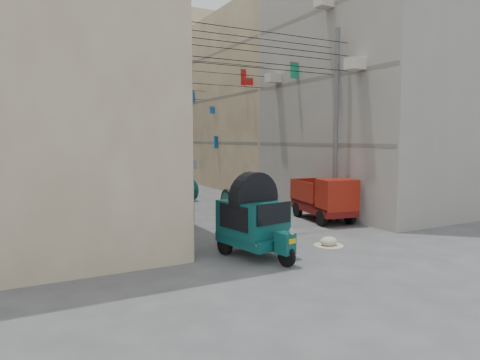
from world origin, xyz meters
TOP-DOWN VIEW (x-y plane):
  - ground at (0.00, 0.00)m, footprint 140.00×140.00m
  - building_row_left at (-8.00, 34.13)m, footprint 8.00×62.00m
  - building_row_right at (8.00, 34.13)m, footprint 8.00×62.00m
  - end_cap_building at (0.00, 66.00)m, footprint 22.00×10.00m
  - shutters_left at (-3.92, 10.38)m, footprint 0.18×14.40m
  - signboards at (-0.01, 21.66)m, footprint 8.22×40.52m
  - ac_units at (3.65, 7.67)m, footprint 0.70×6.55m
  - utility_poles at (0.00, 17.00)m, footprint 7.40×22.20m
  - overhead_cables at (0.00, 14.40)m, footprint 7.40×22.52m
  - auto_rickshaw at (-2.17, 2.81)m, footprint 1.87×2.80m
  - tonga_cart at (0.26, 8.20)m, footprint 1.49×3.04m
  - mini_truck at (3.13, 5.89)m, footprint 2.02×3.52m
  - second_cart at (-0.16, 14.31)m, footprint 1.64×1.53m
  - feed_sack at (0.58, 2.70)m, footprint 0.60×0.48m
  - horse at (-0.09, 5.88)m, footprint 1.14×1.92m
  - distant_car_white at (-0.57, 18.08)m, footprint 1.46×3.58m
  - distant_car_grey at (2.50, 35.86)m, footprint 1.37×3.89m
  - distant_car_green at (-0.53, 41.14)m, footprint 2.23×4.51m

SIDE VIEW (x-z plane):
  - ground at x=0.00m, z-range 0.00..0.00m
  - feed_sack at x=0.58m, z-range 0.00..0.30m
  - distant_car_white at x=-0.57m, z-range 0.00..1.22m
  - distant_car_green at x=-0.53m, z-range 0.00..1.26m
  - distant_car_grey at x=2.50m, z-range 0.00..1.28m
  - second_cart at x=-0.16m, z-range 0.04..1.26m
  - tonga_cart at x=0.26m, z-range 0.03..1.36m
  - horse at x=-0.09m, z-range 0.00..1.52m
  - mini_truck at x=3.13m, z-range -0.04..1.83m
  - auto_rickshaw at x=-2.17m, z-range 0.17..2.08m
  - shutters_left at x=-3.92m, z-range 0.06..2.93m
  - signboards at x=-0.01m, z-range 0.59..6.27m
  - utility_poles at x=0.00m, z-range 0.00..8.00m
  - building_row_left at x=-8.00m, z-range -0.54..13.46m
  - building_row_right at x=8.00m, z-range -0.54..13.46m
  - end_cap_building at x=0.00m, z-range 0.00..13.00m
  - overhead_cables at x=0.00m, z-range 6.20..7.33m
  - ac_units at x=3.65m, z-range 5.76..9.11m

